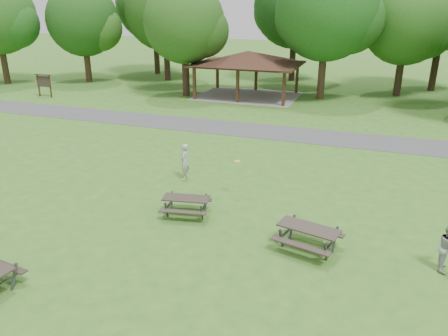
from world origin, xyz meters
TOP-DOWN VIEW (x-y plane):
  - ground at (0.00, 0.00)m, footprint 160.00×160.00m
  - asphalt_path at (0.00, 14.00)m, footprint 120.00×3.20m
  - pavilion at (-4.00, 24.00)m, footprint 8.60×7.01m
  - notice_board at (-20.00, 18.00)m, footprint 1.60×0.30m
  - tree_row_b at (-20.92, 25.53)m, footprint 7.14×6.80m
  - tree_row_c at (-13.90, 29.03)m, footprint 8.19×7.80m
  - tree_row_d at (-8.92, 22.53)m, footprint 6.93×6.60m
  - tree_row_e at (2.10, 25.03)m, footprint 8.40×8.00m
  - tree_row_f at (8.09, 28.53)m, footprint 7.35×7.00m
  - tree_deep_a at (-16.90, 32.53)m, footprint 8.40×8.00m
  - tree_deep_b at (-1.90, 33.03)m, footprint 8.40×8.00m
  - tree_deep_c at (11.10, 32.03)m, footprint 8.82×8.40m
  - picnic_table_middle at (0.20, 2.01)m, footprint 1.97×1.69m
  - picnic_table_far at (4.93, 1.08)m, footprint 2.27×1.98m
  - frisbee_in_flight at (1.48, 4.25)m, footprint 0.28×0.28m
  - frisbee_thrower at (-1.39, 5.36)m, footprint 0.53×0.68m

SIDE VIEW (x-z plane):
  - ground at x=0.00m, z-range 0.00..0.00m
  - asphalt_path at x=0.00m, z-range 0.00..0.02m
  - picnic_table_middle at x=0.20m, z-range 0.18..0.94m
  - picnic_table_far at x=4.93m, z-range 0.20..1.05m
  - frisbee_thrower at x=-1.39m, z-range 0.00..1.65m
  - notice_board at x=-20.00m, z-range 0.37..2.25m
  - frisbee_in_flight at x=1.48m, z-range 1.56..1.57m
  - pavilion at x=-4.00m, z-range 1.18..4.94m
  - tree_row_b at x=-20.92m, z-range 1.03..10.30m
  - tree_row_d at x=-8.92m, z-range 1.13..10.41m
  - tree_row_f at x=8.09m, z-range 1.06..10.62m
  - tree_row_c at x=-13.90m, z-range 1.20..11.87m
  - tree_row_e at x=2.10m, z-range 1.27..12.29m
  - tree_deep_b at x=-1.90m, z-range 1.32..12.45m
  - tree_deep_a at x=-16.90m, z-range 1.44..12.82m
  - tree_deep_c at x=11.10m, z-range 1.49..13.39m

